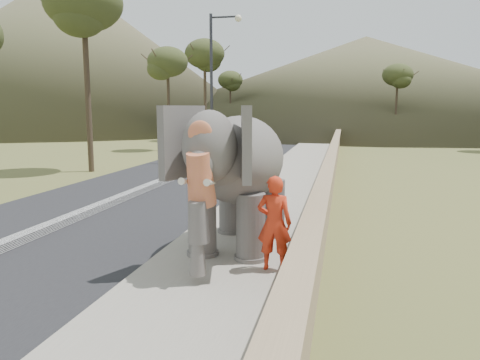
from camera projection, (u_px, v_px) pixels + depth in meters
name	position (u px, v px, depth m)	size (l,w,h in m)	color
ground	(217.00, 282.00, 8.35)	(160.00, 160.00, 0.00)	olive
road	(164.00, 183.00, 19.06)	(7.00, 120.00, 0.03)	black
median	(164.00, 181.00, 19.05)	(0.35, 120.00, 0.22)	black
walkway	(286.00, 186.00, 17.98)	(3.00, 120.00, 0.15)	#9E9687
parapet	(330.00, 175.00, 17.55)	(0.30, 120.00, 1.10)	tan
lamppost	(217.00, 74.00, 25.21)	(1.76, 0.36, 8.00)	#2E2F33
signboard	(216.00, 135.00, 24.79)	(0.60, 0.08, 2.40)	#2D2D33
hill_left	(64.00, 52.00, 67.85)	(60.00, 60.00, 22.00)	brown
hill_far	(364.00, 82.00, 73.71)	(80.00, 80.00, 14.00)	brown
elephant_and_man	(240.00, 178.00, 9.86)	(2.44, 4.17, 2.91)	slate
motorcyclist	(266.00, 145.00, 30.27)	(1.78, 1.64, 1.75)	maroon
trees	(303.00, 94.00, 34.59)	(47.22, 40.77, 9.49)	#473828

